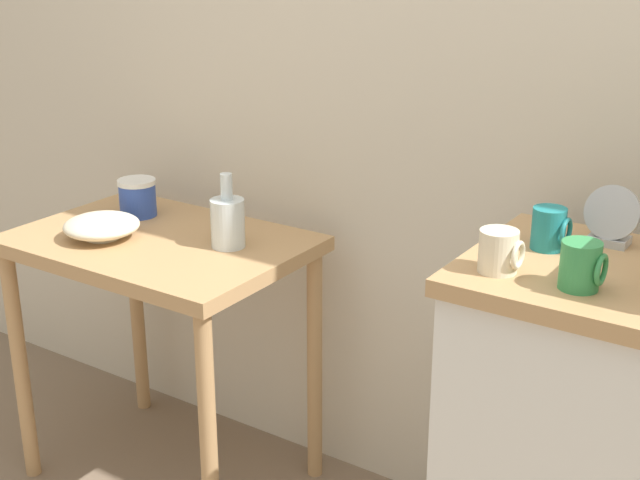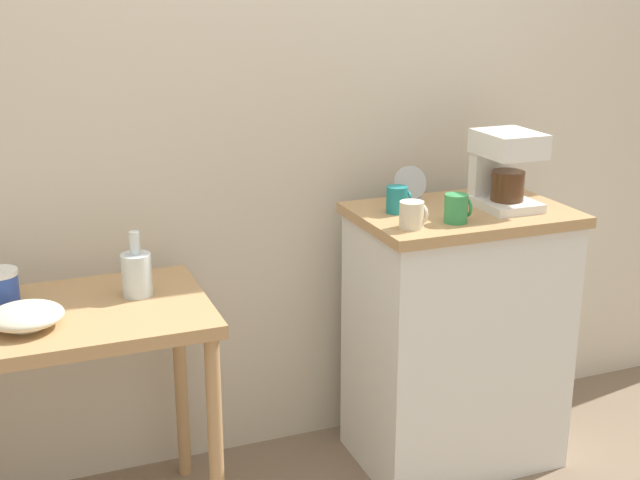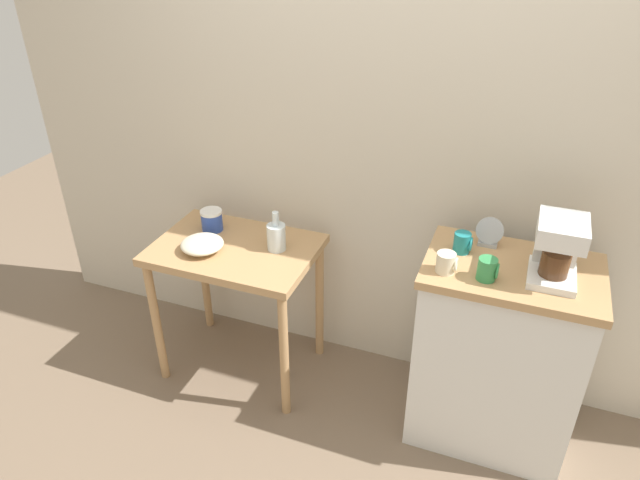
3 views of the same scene
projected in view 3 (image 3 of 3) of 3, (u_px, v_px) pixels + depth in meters
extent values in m
plane|color=#7A6651|center=(371.00, 392.00, 3.01)|extent=(8.00, 8.00, 0.00)
cube|color=beige|center=(429.00, 114.00, 2.55)|extent=(4.40, 0.10, 2.80)
cube|color=tan|center=(235.00, 250.00, 2.82)|extent=(0.79, 0.55, 0.04)
cylinder|color=tan|center=(157.00, 323.00, 2.93)|extent=(0.04, 0.04, 0.72)
cylinder|color=tan|center=(284.00, 357.00, 2.72)|extent=(0.04, 0.04, 0.72)
cylinder|color=tan|center=(204.00, 275.00, 3.31)|extent=(0.04, 0.04, 0.72)
cylinder|color=tan|center=(320.00, 301.00, 3.10)|extent=(0.04, 0.04, 0.72)
cube|color=white|center=(496.00, 358.00, 2.58)|extent=(0.68, 0.46, 0.89)
cube|color=tan|center=(514.00, 271.00, 2.35)|extent=(0.71, 0.49, 0.04)
cylinder|color=beige|center=(203.00, 250.00, 2.78)|extent=(0.09, 0.09, 0.01)
ellipsoid|color=beige|center=(202.00, 244.00, 2.76)|extent=(0.21, 0.21, 0.06)
cylinder|color=silver|center=(276.00, 237.00, 2.76)|extent=(0.09, 0.09, 0.13)
cylinder|color=silver|center=(276.00, 219.00, 2.71)|extent=(0.03, 0.03, 0.07)
cylinder|color=#2D4CAD|center=(212.00, 221.00, 2.93)|extent=(0.11, 0.11, 0.10)
cylinder|color=white|center=(211.00, 212.00, 2.91)|extent=(0.11, 0.11, 0.01)
cube|color=white|center=(552.00, 276.00, 2.26)|extent=(0.18, 0.22, 0.03)
cube|color=white|center=(558.00, 240.00, 2.27)|extent=(0.16, 0.05, 0.26)
cube|color=white|center=(563.00, 230.00, 2.15)|extent=(0.18, 0.22, 0.08)
cylinder|color=#4C2D19|center=(555.00, 263.00, 2.22)|extent=(0.11, 0.11, 0.10)
cylinder|color=#338C4C|center=(487.00, 269.00, 2.24)|extent=(0.07, 0.07, 0.09)
torus|color=#338C4C|center=(497.00, 271.00, 2.23)|extent=(0.01, 0.06, 0.06)
cylinder|color=beige|center=(446.00, 263.00, 2.29)|extent=(0.08, 0.08, 0.08)
torus|color=beige|center=(456.00, 265.00, 2.28)|extent=(0.01, 0.06, 0.06)
cylinder|color=teal|center=(462.00, 243.00, 2.42)|extent=(0.07, 0.07, 0.09)
torus|color=teal|center=(471.00, 244.00, 2.41)|extent=(0.01, 0.06, 0.06)
cube|color=#B2B5BA|center=(488.00, 243.00, 2.49)|extent=(0.08, 0.06, 0.02)
cylinder|color=#B2B5BA|center=(490.00, 231.00, 2.46)|extent=(0.12, 0.05, 0.12)
cylinder|color=black|center=(490.00, 231.00, 2.46)|extent=(0.10, 0.04, 0.10)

